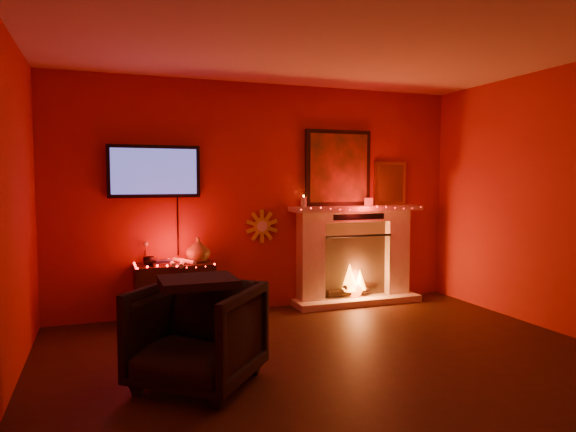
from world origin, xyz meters
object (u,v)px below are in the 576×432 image
Objects in this scene: fireplace at (354,246)px; tv at (154,172)px; console_table at (176,288)px; armchair at (197,335)px; sunburst_clock at (262,226)px.

tv is (-2.44, 0.06, 0.92)m from fireplace.
console_table is 1.08× the size of armchair.
fireplace reaches higher than console_table.
console_table is at bearing 126.35° from armchair.
sunburst_clock is at bearing 175.63° from fireplace.
fireplace is at bearing 79.62° from armchair.
console_table is (-1.06, -0.22, -0.63)m from sunburst_clock.
console_table is at bearing -176.71° from fireplace.
fireplace is 3.09m from armchair.
console_table is at bearing -168.21° from sunburst_clock.
sunburst_clock is at bearing 100.32° from armchair.
tv reaches higher than console_table.
fireplace reaches higher than tv.
console_table is at bearing -44.97° from tv.
fireplace is at bearing -1.50° from tv.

